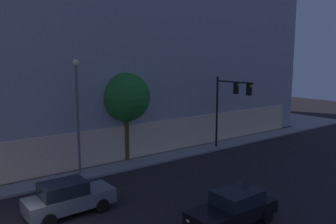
% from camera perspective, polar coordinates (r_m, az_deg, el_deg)
% --- Properties ---
extents(modern_building, '(34.50, 29.83, 19.16)m').
position_cam_1_polar(modern_building, '(40.79, -12.28, 11.05)').
color(modern_building, '#4C4C51').
rests_on(modern_building, ground).
extents(traffic_light_far_corner, '(0.43, 4.07, 6.15)m').
position_cam_1_polar(traffic_light_far_corner, '(28.85, 10.21, 2.20)').
color(traffic_light_far_corner, black).
rests_on(traffic_light_far_corner, sidewalk_corner).
extents(street_lamp_sidewalk, '(0.44, 0.44, 7.63)m').
position_cam_1_polar(street_lamp_sidewalk, '(23.08, -14.85, 1.50)').
color(street_lamp_sidewalk, slate).
rests_on(street_lamp_sidewalk, sidewalk_corner).
extents(sidewalk_tree, '(3.65, 3.65, 6.65)m').
position_cam_1_polar(sidewalk_tree, '(25.80, -7.03, 2.42)').
color(sidewalk_tree, '#50451E').
rests_on(sidewalk_tree, sidewalk_corner).
extents(car_grey, '(4.44, 2.00, 1.75)m').
position_cam_1_polar(car_grey, '(18.49, -16.25, -13.49)').
color(car_grey, slate).
rests_on(car_grey, ground).
extents(car_black, '(4.58, 2.10, 1.60)m').
position_cam_1_polar(car_black, '(17.19, 10.84, -15.33)').
color(car_black, black).
rests_on(car_black, ground).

